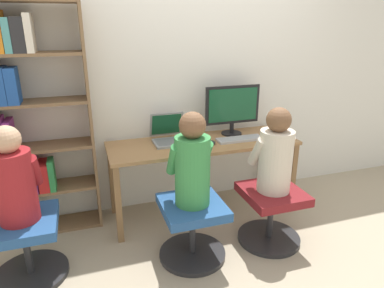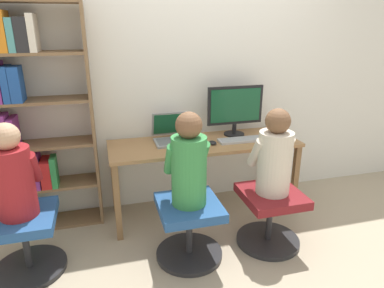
{
  "view_description": "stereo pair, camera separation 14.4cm",
  "coord_description": "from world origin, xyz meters",
  "px_view_note": "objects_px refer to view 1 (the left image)",
  "views": [
    {
      "loc": [
        -1.02,
        -2.47,
        1.73
      ],
      "look_at": [
        -0.16,
        0.12,
        0.77
      ],
      "focal_mm": 32.0,
      "sensor_mm": 36.0,
      "label": 1
    },
    {
      "loc": [
        -0.88,
        -2.51,
        1.73
      ],
      "look_at": [
        -0.16,
        0.12,
        0.77
      ],
      "focal_mm": 32.0,
      "sensor_mm": 36.0,
      "label": 2
    }
  ],
  "objects_px": {
    "office_chair_right": "(192,226)",
    "bookshelf": "(13,125)",
    "person_near_shelf": "(14,179)",
    "desktop_monitor": "(233,109)",
    "keyboard": "(240,139)",
    "office_chair_left": "(271,212)",
    "office_chair_side": "(26,244)",
    "laptop": "(169,136)",
    "person_at_monitor": "(275,154)",
    "person_at_laptop": "(192,163)"
  },
  "relations": [
    {
      "from": "office_chair_right",
      "to": "bookshelf",
      "type": "height_order",
      "value": "bookshelf"
    },
    {
      "from": "office_chair_right",
      "to": "person_at_monitor",
      "type": "distance_m",
      "value": 0.85
    },
    {
      "from": "office_chair_right",
      "to": "person_at_monitor",
      "type": "relative_size",
      "value": 0.77
    },
    {
      "from": "laptop",
      "to": "office_chair_right",
      "type": "distance_m",
      "value": 0.87
    },
    {
      "from": "keyboard",
      "to": "office_chair_side",
      "type": "distance_m",
      "value": 1.93
    },
    {
      "from": "bookshelf",
      "to": "desktop_monitor",
      "type": "bearing_deg",
      "value": -0.38
    },
    {
      "from": "keyboard",
      "to": "person_near_shelf",
      "type": "xyz_separation_m",
      "value": [
        -1.83,
        -0.4,
        0.04
      ]
    },
    {
      "from": "laptop",
      "to": "office_chair_side",
      "type": "height_order",
      "value": "laptop"
    },
    {
      "from": "person_at_laptop",
      "to": "office_chair_side",
      "type": "height_order",
      "value": "person_at_laptop"
    },
    {
      "from": "desktop_monitor",
      "to": "keyboard",
      "type": "distance_m",
      "value": 0.31
    },
    {
      "from": "office_chair_left",
      "to": "person_at_laptop",
      "type": "bearing_deg",
      "value": 179.35
    },
    {
      "from": "desktop_monitor",
      "to": "person_at_laptop",
      "type": "relative_size",
      "value": 0.78
    },
    {
      "from": "office_chair_side",
      "to": "desktop_monitor",
      "type": "bearing_deg",
      "value": 18.19
    },
    {
      "from": "person_at_monitor",
      "to": "office_chair_side",
      "type": "distance_m",
      "value": 1.93
    },
    {
      "from": "laptop",
      "to": "person_at_monitor",
      "type": "bearing_deg",
      "value": -47.32
    },
    {
      "from": "bookshelf",
      "to": "office_chair_side",
      "type": "relative_size",
      "value": 3.66
    },
    {
      "from": "office_chair_right",
      "to": "desktop_monitor",
      "type": "bearing_deg",
      "value": 49.08
    },
    {
      "from": "office_chair_left",
      "to": "person_at_monitor",
      "type": "bearing_deg",
      "value": 90.0
    },
    {
      "from": "office_chair_right",
      "to": "keyboard",
      "type": "bearing_deg",
      "value": 40.63
    },
    {
      "from": "office_chair_left",
      "to": "person_near_shelf",
      "type": "relative_size",
      "value": 0.78
    },
    {
      "from": "desktop_monitor",
      "to": "person_at_laptop",
      "type": "height_order",
      "value": "desktop_monitor"
    },
    {
      "from": "laptop",
      "to": "person_near_shelf",
      "type": "relative_size",
      "value": 0.51
    },
    {
      "from": "office_chair_side",
      "to": "bookshelf",
      "type": "bearing_deg",
      "value": 95.62
    },
    {
      "from": "person_at_laptop",
      "to": "office_chair_left",
      "type": "bearing_deg",
      "value": -0.65
    },
    {
      "from": "office_chair_left",
      "to": "laptop",
      "type": "bearing_deg",
      "value": 132.49
    },
    {
      "from": "desktop_monitor",
      "to": "person_near_shelf",
      "type": "relative_size",
      "value": 0.82
    },
    {
      "from": "office_chair_left",
      "to": "person_at_monitor",
      "type": "height_order",
      "value": "person_at_monitor"
    },
    {
      "from": "desktop_monitor",
      "to": "office_chair_left",
      "type": "height_order",
      "value": "desktop_monitor"
    },
    {
      "from": "office_chair_right",
      "to": "laptop",
      "type": "bearing_deg",
      "value": 88.53
    },
    {
      "from": "person_near_shelf",
      "to": "desktop_monitor",
      "type": "bearing_deg",
      "value": 18.05
    },
    {
      "from": "laptop",
      "to": "office_chair_left",
      "type": "distance_m",
      "value": 1.1
    },
    {
      "from": "keyboard",
      "to": "office_chair_left",
      "type": "height_order",
      "value": "keyboard"
    },
    {
      "from": "office_chair_right",
      "to": "person_near_shelf",
      "type": "xyz_separation_m",
      "value": [
        -1.18,
        0.15,
        0.5
      ]
    },
    {
      "from": "keyboard",
      "to": "office_chair_left",
      "type": "relative_size",
      "value": 0.84
    },
    {
      "from": "bookshelf",
      "to": "person_near_shelf",
      "type": "bearing_deg",
      "value": -84.34
    },
    {
      "from": "desktop_monitor",
      "to": "office_chair_left",
      "type": "relative_size",
      "value": 1.05
    },
    {
      "from": "desktop_monitor",
      "to": "person_at_laptop",
      "type": "xyz_separation_m",
      "value": [
        -0.65,
        -0.74,
        -0.18
      ]
    },
    {
      "from": "laptop",
      "to": "bookshelf",
      "type": "relative_size",
      "value": 0.18
    },
    {
      "from": "office_chair_side",
      "to": "keyboard",
      "type": "bearing_deg",
      "value": 12.53
    },
    {
      "from": "keyboard",
      "to": "office_chair_side",
      "type": "height_order",
      "value": "keyboard"
    },
    {
      "from": "desktop_monitor",
      "to": "person_near_shelf",
      "type": "height_order",
      "value": "desktop_monitor"
    },
    {
      "from": "person_near_shelf",
      "to": "bookshelf",
      "type": "bearing_deg",
      "value": 95.66
    },
    {
      "from": "keyboard",
      "to": "bookshelf",
      "type": "height_order",
      "value": "bookshelf"
    },
    {
      "from": "person_at_monitor",
      "to": "office_chair_side",
      "type": "xyz_separation_m",
      "value": [
        -1.86,
        0.14,
        -0.5
      ]
    },
    {
      "from": "office_chair_right",
      "to": "person_near_shelf",
      "type": "height_order",
      "value": "person_near_shelf"
    },
    {
      "from": "office_chair_side",
      "to": "office_chair_right",
      "type": "bearing_deg",
      "value": -7.08
    },
    {
      "from": "office_chair_left",
      "to": "person_at_laptop",
      "type": "xyz_separation_m",
      "value": [
        -0.68,
        0.01,
        0.52
      ]
    },
    {
      "from": "keyboard",
      "to": "desktop_monitor",
      "type": "bearing_deg",
      "value": 88.57
    },
    {
      "from": "office_chair_left",
      "to": "desktop_monitor",
      "type": "bearing_deg",
      "value": 92.31
    },
    {
      "from": "desktop_monitor",
      "to": "person_near_shelf",
      "type": "xyz_separation_m",
      "value": [
        -1.83,
        -0.6,
        -0.2
      ]
    }
  ]
}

